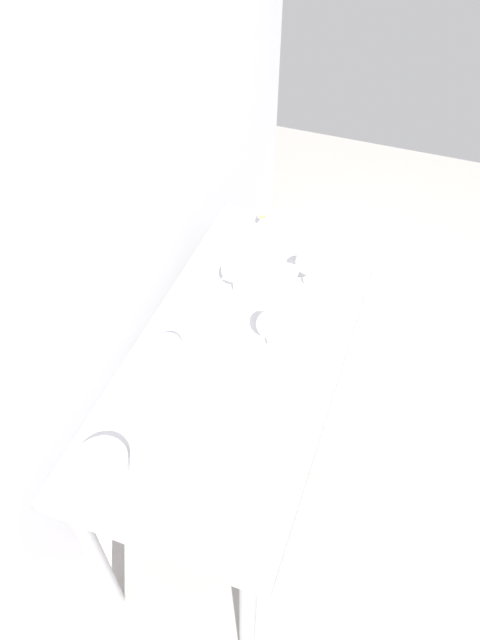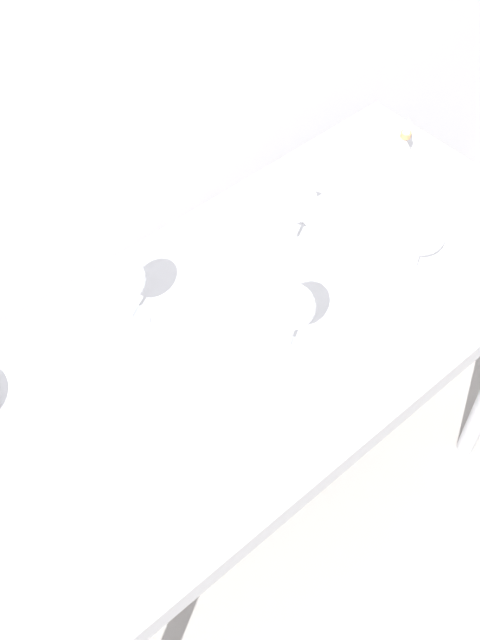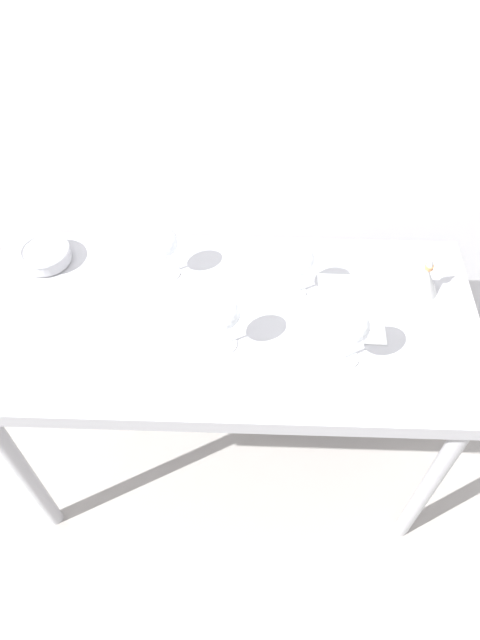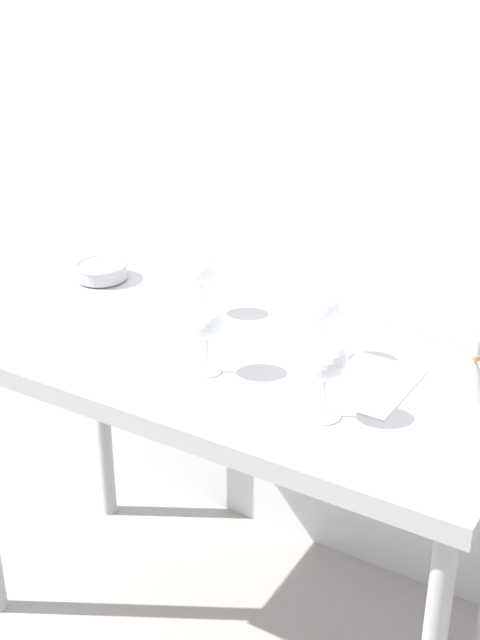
{
  "view_description": "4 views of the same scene",
  "coord_description": "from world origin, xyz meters",
  "px_view_note": "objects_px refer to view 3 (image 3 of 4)",
  "views": [
    {
      "loc": [
        -1.13,
        -0.41,
        2.31
      ],
      "look_at": [
        0.06,
        0.02,
        0.94
      ],
      "focal_mm": 31.94,
      "sensor_mm": 36.0,
      "label": 1
    },
    {
      "loc": [
        -0.66,
        -0.71,
        2.11
      ],
      "look_at": [
        -0.07,
        -0.04,
        1.0
      ],
      "focal_mm": 44.57,
      "sensor_mm": 36.0,
      "label": 2
    },
    {
      "loc": [
        0.07,
        -0.99,
        2.12
      ],
      "look_at": [
        0.04,
        -0.05,
        0.95
      ],
      "focal_mm": 31.85,
      "sensor_mm": 36.0,
      "label": 3
    },
    {
      "loc": [
        0.98,
        -1.59,
        1.91
      ],
      "look_at": [
        0.02,
        0.02,
        0.99
      ],
      "focal_mm": 49.74,
      "sensor_mm": 36.0,
      "label": 4
    }
  ],
  "objects_px": {
    "wine_glass_far_right": "(299,262)",
    "tasting_sheet_upper": "(350,307)",
    "tasting_bowl": "(45,254)",
    "wine_glass_near_center": "(222,314)",
    "wine_glass_near_right": "(351,328)",
    "decanter_funnel": "(425,279)",
    "wine_glass_far_left": "(164,244)"
  },
  "relations": [
    {
      "from": "tasting_bowl",
      "to": "decanter_funnel",
      "type": "height_order",
      "value": "decanter_funnel"
    },
    {
      "from": "wine_glass_far_right",
      "to": "wine_glass_near_center",
      "type": "bearing_deg",
      "value": -136.2
    },
    {
      "from": "wine_glass_near_center",
      "to": "tasting_bowl",
      "type": "bearing_deg",
      "value": 151.48
    },
    {
      "from": "wine_glass_near_right",
      "to": "tasting_bowl",
      "type": "relative_size",
      "value": 1.21
    },
    {
      "from": "wine_glass_near_right",
      "to": "wine_glass_far_right",
      "type": "bearing_deg",
      "value": 117.6
    },
    {
      "from": "tasting_sheet_upper",
      "to": "decanter_funnel",
      "type": "xyz_separation_m",
      "value": [
        0.21,
        0.07,
        0.04
      ]
    },
    {
      "from": "tasting_sheet_upper",
      "to": "wine_glass_near_right",
      "type": "bearing_deg",
      "value": -99.49
    },
    {
      "from": "wine_glass_far_right",
      "to": "decanter_funnel",
      "type": "relative_size",
      "value": 1.23
    },
    {
      "from": "wine_glass_near_center",
      "to": "wine_glass_far_right",
      "type": "xyz_separation_m",
      "value": [
        0.2,
        0.19,
        -0.0
      ]
    },
    {
      "from": "wine_glass_far_right",
      "to": "tasting_bowl",
      "type": "relative_size",
      "value": 1.15
    },
    {
      "from": "wine_glass_near_center",
      "to": "tasting_sheet_upper",
      "type": "bearing_deg",
      "value": 21.63
    },
    {
      "from": "wine_glass_near_right",
      "to": "wine_glass_far_left",
      "type": "height_order",
      "value": "wine_glass_near_right"
    },
    {
      "from": "tasting_sheet_upper",
      "to": "decanter_funnel",
      "type": "bearing_deg",
      "value": 20.47
    },
    {
      "from": "wine_glass_far_left",
      "to": "decanter_funnel",
      "type": "distance_m",
      "value": 0.74
    },
    {
      "from": "tasting_sheet_upper",
      "to": "tasting_bowl",
      "type": "height_order",
      "value": "tasting_bowl"
    },
    {
      "from": "wine_glass_far_right",
      "to": "tasting_sheet_upper",
      "type": "relative_size",
      "value": 0.68
    },
    {
      "from": "wine_glass_far_left",
      "to": "tasting_bowl",
      "type": "height_order",
      "value": "wine_glass_far_left"
    },
    {
      "from": "wine_glass_near_center",
      "to": "wine_glass_far_left",
      "type": "relative_size",
      "value": 1.06
    },
    {
      "from": "wine_glass_near_right",
      "to": "wine_glass_near_center",
      "type": "height_order",
      "value": "wine_glass_near_right"
    },
    {
      "from": "tasting_bowl",
      "to": "tasting_sheet_upper",
      "type": "bearing_deg",
      "value": -9.87
    },
    {
      "from": "wine_glass_near_center",
      "to": "wine_glass_far_left",
      "type": "distance_m",
      "value": 0.31
    },
    {
      "from": "wine_glass_far_left",
      "to": "decanter_funnel",
      "type": "height_order",
      "value": "wine_glass_far_left"
    },
    {
      "from": "wine_glass_near_center",
      "to": "wine_glass_near_right",
      "type": "bearing_deg",
      "value": -6.33
    },
    {
      "from": "wine_glass_far_left",
      "to": "wine_glass_far_right",
      "type": "bearing_deg",
      "value": -9.82
    },
    {
      "from": "wine_glass_near_right",
      "to": "decanter_funnel",
      "type": "height_order",
      "value": "wine_glass_near_right"
    },
    {
      "from": "wine_glass_near_center",
      "to": "decanter_funnel",
      "type": "xyz_separation_m",
      "value": [
        0.56,
        0.21,
        -0.08
      ]
    },
    {
      "from": "wine_glass_near_center",
      "to": "wine_glass_far_right",
      "type": "height_order",
      "value": "wine_glass_near_center"
    },
    {
      "from": "tasting_bowl",
      "to": "decanter_funnel",
      "type": "distance_m",
      "value": 1.1
    },
    {
      "from": "wine_glass_near_right",
      "to": "tasting_sheet_upper",
      "type": "bearing_deg",
      "value": 79.32
    },
    {
      "from": "wine_glass_near_center",
      "to": "tasting_bowl",
      "type": "relative_size",
      "value": 1.16
    },
    {
      "from": "wine_glass_near_center",
      "to": "wine_glass_far_right",
      "type": "distance_m",
      "value": 0.28
    },
    {
      "from": "wine_glass_near_right",
      "to": "wine_glass_near_center",
      "type": "distance_m",
      "value": 0.32
    }
  ]
}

